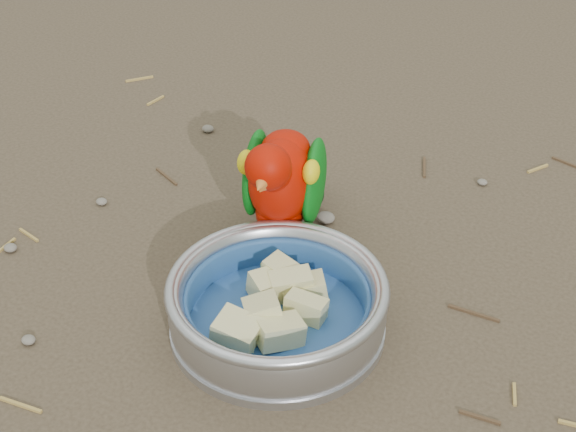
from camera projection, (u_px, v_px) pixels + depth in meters
The scene contains 6 objects.
ground at pixel (245, 292), 0.95m from camera, with size 60.00×60.00×0.00m, color #493C2C.
food_bowl at pixel (278, 324), 0.89m from camera, with size 0.22×0.22×0.02m, color #B2B2BA.
bowl_wall at pixel (277, 302), 0.88m from camera, with size 0.22×0.22×0.04m, color #B2B2BA, non-canonical shape.
fruit_wedges at pixel (277, 307), 0.88m from camera, with size 0.13×0.13×0.03m, color beige, non-canonical shape.
lory_parrot at pixel (281, 191), 0.97m from camera, with size 0.09×0.19×0.15m, color #A90D00, non-canonical shape.
ground_debris at pixel (253, 269), 0.97m from camera, with size 0.90×0.80×0.01m, color #AC8A43, non-canonical shape.
Camera 1 is at (0.37, -0.63, 0.61)m, focal length 55.00 mm.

